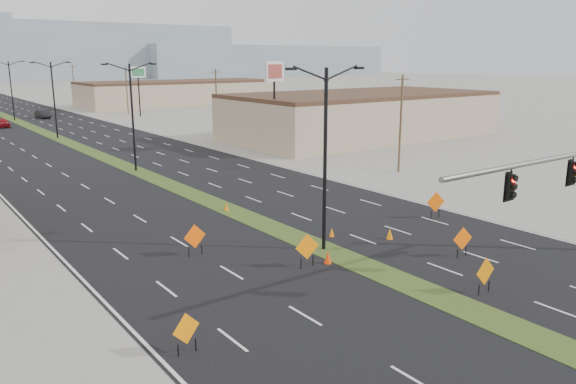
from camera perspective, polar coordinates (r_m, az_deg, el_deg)
ground at (r=24.51m, az=22.36°, el=-12.92°), size 600.00×600.00×0.00m
road_surface at (r=113.11m, az=-26.39°, el=6.73°), size 25.00×400.00×0.02m
median_strip at (r=113.11m, az=-26.39°, el=6.73°), size 2.00×400.00×0.04m
building_se_near at (r=77.64m, az=7.45°, el=7.60°), size 36.00×18.00×5.50m
building_se_far at (r=134.07m, az=-10.97°, el=9.77°), size 44.00×16.00×5.00m
mesa_center at (r=316.58m, az=-26.06°, el=12.74°), size 220.00×50.00×28.00m
mesa_east at (r=360.95m, az=-2.73°, el=13.17°), size 160.00×50.00×18.00m
streetlight_0 at (r=30.39m, az=3.79°, el=3.84°), size 5.15×0.24×10.02m
streetlight_1 at (r=54.71m, az=-15.53°, el=7.65°), size 5.15×0.24×10.02m
streetlight_2 at (r=81.43m, az=-22.69°, el=8.85°), size 5.15×0.24×10.02m
streetlight_3 at (r=108.80m, az=-26.30°, el=9.40°), size 5.15×0.24×10.02m
utility_pole_0 at (r=53.56m, az=11.37°, el=6.96°), size 1.60×0.20×9.00m
utility_pole_1 at (r=81.31m, az=-7.28°, el=9.23°), size 1.60×0.20×9.00m
utility_pole_2 at (r=113.15m, az=-16.06°, el=9.97°), size 1.60×0.20×9.00m
utility_pole_3 at (r=146.44m, az=-20.93°, el=10.29°), size 1.60×0.20×9.00m
car_left at (r=98.57m, az=-27.04°, el=6.29°), size 1.84×4.25×1.43m
car_mid at (r=110.60m, az=-23.63°, el=7.26°), size 2.03×4.66×1.49m
construction_sign_0 at (r=21.09m, az=-10.30°, el=-13.65°), size 1.18×0.31×1.60m
construction_sign_1 at (r=28.73m, az=1.96°, el=-5.69°), size 1.33×0.24×1.79m
construction_sign_2 at (r=30.79m, az=-9.45°, el=-4.57°), size 1.33×0.14×1.77m
construction_sign_3 at (r=27.14m, az=19.40°, el=-7.75°), size 1.29×0.06×1.72m
construction_sign_4 at (r=31.63m, az=17.32°, el=-4.64°), size 1.24×0.29×1.67m
construction_sign_5 at (r=38.66m, az=14.78°, el=-1.07°), size 1.33×0.42×1.83m
cone_0 at (r=33.90m, az=4.47°, el=-4.12°), size 0.42×0.42×0.54m
cone_1 at (r=29.54m, az=4.06°, el=-6.65°), size 0.43×0.43×0.68m
cone_2 at (r=33.85m, az=10.30°, el=-4.20°), size 0.46×0.46×0.67m
cone_3 at (r=39.67m, az=-6.28°, el=-1.51°), size 0.43×0.43×0.60m
pole_sign_east_near at (r=63.91m, az=-1.41°, el=11.51°), size 3.23×1.49×10.16m
pole_sign_east_far at (r=108.22m, az=-14.99°, el=11.30°), size 2.94×0.51×8.99m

